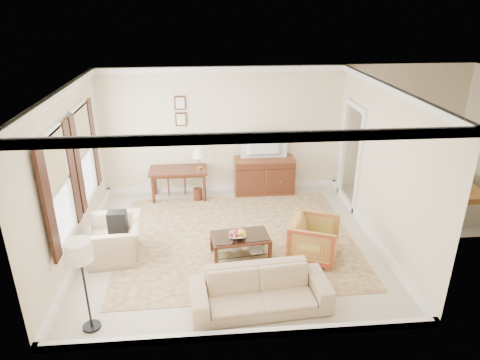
{
  "coord_description": "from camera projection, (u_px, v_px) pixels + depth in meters",
  "views": [
    {
      "loc": [
        -0.44,
        -6.93,
        4.24
      ],
      "look_at": [
        0.2,
        0.3,
        1.15
      ],
      "focal_mm": 32.0,
      "sensor_mm": 36.0,
      "label": 1
    }
  ],
  "objects": [
    {
      "name": "desk_lamp",
      "position": [
        199.0,
        158.0,
        9.53
      ],
      "size": [
        0.32,
        0.32,
        0.5
      ],
      "primitive_type": null,
      "color": "silver",
      "rests_on": "writing_desk"
    },
    {
      "name": "rug",
      "position": [
        237.0,
        238.0,
        8.18
      ],
      "size": [
        4.45,
        3.84,
        0.01
      ],
      "primitive_type": "cube",
      "rotation": [
        0.0,
        0.0,
        0.02
      ],
      "color": "#5B2B1E",
      "rests_on": "room_shell"
    },
    {
      "name": "sideboard",
      "position": [
        264.0,
        176.0,
        9.98
      ],
      "size": [
        1.38,
        0.53,
        0.85
      ],
      "primitive_type": "cube",
      "color": "brown",
      "rests_on": "room_shell"
    },
    {
      "name": "sofa",
      "position": [
        260.0,
        285.0,
        6.21
      ],
      "size": [
        2.07,
        0.76,
        0.79
      ],
      "primitive_type": "imported",
      "rotation": [
        0.0,
        0.0,
        0.08
      ],
      "color": "tan",
      "rests_on": "room_shell"
    },
    {
      "name": "striped_armchair",
      "position": [
        314.0,
        237.0,
        7.43
      ],
      "size": [
        1.01,
        1.03,
        0.83
      ],
      "primitive_type": "imported",
      "rotation": [
        0.0,
        0.0,
        1.18
      ],
      "color": "#993921",
      "rests_on": "room_shell"
    },
    {
      "name": "coffee_table",
      "position": [
        240.0,
        240.0,
        7.51
      ],
      "size": [
        1.06,
        0.69,
        0.43
      ],
      "rotation": [
        0.0,
        0.0,
        0.11
      ],
      "color": "#452013",
      "rests_on": "room_shell"
    },
    {
      "name": "club_armchair",
      "position": [
        115.0,
        233.0,
        7.48
      ],
      "size": [
        0.76,
        1.08,
        0.9
      ],
      "primitive_type": "imported",
      "rotation": [
        0.0,
        0.0,
        -1.48
      ],
      "color": "tan",
      "rests_on": "room_shell"
    },
    {
      "name": "window_front",
      "position": [
        58.0,
        188.0,
        6.58
      ],
      "size": [
        0.12,
        1.56,
        1.8
      ],
      "primitive_type": null,
      "color": "#CCB284",
      "rests_on": "room_shell"
    },
    {
      "name": "floor_lamp",
      "position": [
        80.0,
        258.0,
        5.53
      ],
      "size": [
        0.34,
        0.34,
        1.39
      ],
      "color": "black",
      "rests_on": "room_shell"
    },
    {
      "name": "room_shell",
      "position": [
        230.0,
        114.0,
        7.08
      ],
      "size": [
        5.51,
        5.01,
        2.91
      ],
      "color": "beige",
      "rests_on": "ground"
    },
    {
      "name": "book_a",
      "position": [
        228.0,
        247.0,
        7.58
      ],
      "size": [
        0.27,
        0.14,
        0.38
      ],
      "primitive_type": "imported",
      "rotation": [
        0.0,
        0.0,
        0.4
      ],
      "color": "brown",
      "rests_on": "coffee_table"
    },
    {
      "name": "doorway",
      "position": [
        351.0,
        158.0,
        9.22
      ],
      "size": [
        0.1,
        1.12,
        2.25
      ],
      "primitive_type": null,
      "color": "white",
      "rests_on": "room_shell"
    },
    {
      "name": "desk_chair",
      "position": [
        176.0,
        171.0,
        9.98
      ],
      "size": [
        0.47,
        0.47,
        1.05
      ],
      "primitive_type": null,
      "rotation": [
        0.0,
        0.0,
        -0.04
      ],
      "color": "brown",
      "rests_on": "room_shell"
    },
    {
      "name": "book_b",
      "position": [
        249.0,
        250.0,
        7.52
      ],
      "size": [
        0.28,
        0.06,
        0.38
      ],
      "primitive_type": "imported",
      "rotation": [
        0.0,
        0.0,
        0.13
      ],
      "color": "brown",
      "rests_on": "coffee_table"
    },
    {
      "name": "fruit_bowl",
      "position": [
        238.0,
        235.0,
        7.38
      ],
      "size": [
        0.42,
        0.42,
        0.1
      ],
      "primitive_type": "imported",
      "color": "silver",
      "rests_on": "coffee_table"
    },
    {
      "name": "framed_prints",
      "position": [
        181.0,
        111.0,
        9.48
      ],
      "size": [
        0.25,
        0.04,
        0.68
      ],
      "primitive_type": null,
      "color": "#452013",
      "rests_on": "room_shell"
    },
    {
      "name": "writing_desk",
      "position": [
        179.0,
        174.0,
        9.64
      ],
      "size": [
        1.3,
        0.65,
        0.71
      ],
      "color": "#452013",
      "rests_on": "room_shell"
    },
    {
      "name": "annex_bedroom",
      "position": [
        432.0,
        192.0,
        9.33
      ],
      "size": [
        3.0,
        2.7,
        2.9
      ],
      "color": "beige",
      "rests_on": "ground"
    },
    {
      "name": "window_rear",
      "position": [
        84.0,
        153.0,
        8.05
      ],
      "size": [
        0.12,
        1.56,
        1.8
      ],
      "primitive_type": null,
      "color": "#CCB284",
      "rests_on": "room_shell"
    },
    {
      "name": "tv",
      "position": [
        265.0,
        138.0,
        9.59
      ],
      "size": [
        1.02,
        0.58,
        0.13
      ],
      "primitive_type": "imported",
      "rotation": [
        0.0,
        0.0,
        3.14
      ],
      "color": "black",
      "rests_on": "sideboard"
    },
    {
      "name": "backpack",
      "position": [
        117.0,
        220.0,
        7.43
      ],
      "size": [
        0.31,
        0.37,
        0.4
      ],
      "primitive_type": "cube",
      "rotation": [
        0.0,
        0.0,
        -1.25
      ],
      "color": "black",
      "rests_on": "club_armchair"
    }
  ]
}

